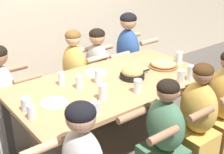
# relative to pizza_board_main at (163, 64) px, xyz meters

# --- Properties ---
(ground_plane) EXTENTS (18.00, 18.00, 0.00)m
(ground_plane) POSITION_rel_pizza_board_main_xyz_m (-0.67, 0.03, -0.82)
(ground_plane) COLOR #514C47
(ground_plane) RESTS_ON ground
(dining_table) EXTENTS (1.94, 1.03, 0.79)m
(dining_table) POSITION_rel_pizza_board_main_xyz_m (-0.67, 0.03, -0.11)
(dining_table) COLOR tan
(dining_table) RESTS_ON ground
(pizza_board_main) EXTENTS (0.31, 0.31, 0.06)m
(pizza_board_main) POSITION_rel_pizza_board_main_xyz_m (0.00, 0.00, 0.00)
(pizza_board_main) COLOR brown
(pizza_board_main) RESTS_ON dining_table
(skillet_bowl) EXTENTS (0.35, 0.24, 0.13)m
(skillet_bowl) POSITION_rel_pizza_board_main_xyz_m (-0.45, -0.01, 0.02)
(skillet_bowl) COLOR black
(skillet_bowl) RESTS_ON dining_table
(empty_plate_a) EXTENTS (0.23, 0.23, 0.02)m
(empty_plate_a) POSITION_rel_pizza_board_main_xyz_m (-1.31, -0.01, -0.02)
(empty_plate_a) COLOR white
(empty_plate_a) RESTS_ON dining_table
(empty_plate_b) EXTENTS (0.23, 0.23, 0.02)m
(empty_plate_b) POSITION_rel_pizza_board_main_xyz_m (-0.68, 0.30, -0.02)
(empty_plate_b) COLOR white
(empty_plate_b) RESTS_ON dining_table
(cocktail_glass_blue) EXTENTS (0.08, 0.08, 0.14)m
(cocktail_glass_blue) POSITION_rel_pizza_board_main_xyz_m (-1.14, -0.37, 0.02)
(cocktail_glass_blue) COLOR silver
(cocktail_glass_blue) RESTS_ON dining_table
(drinking_glass_a) EXTENTS (0.07, 0.07, 0.14)m
(drinking_glass_a) POSITION_rel_pizza_board_main_xyz_m (-0.18, -0.40, 0.03)
(drinking_glass_a) COLOR silver
(drinking_glass_a) RESTS_ON dining_table
(drinking_glass_b) EXTENTS (0.06, 0.06, 0.12)m
(drinking_glass_b) POSITION_rel_pizza_board_main_xyz_m (-0.99, 0.11, 0.03)
(drinking_glass_b) COLOR silver
(drinking_glass_b) RESTS_ON dining_table
(drinking_glass_c) EXTENTS (0.07, 0.07, 0.14)m
(drinking_glass_c) POSITION_rel_pizza_board_main_xyz_m (-0.95, -0.20, 0.03)
(drinking_glass_c) COLOR silver
(drinking_glass_c) RESTS_ON dining_table
(drinking_glass_d) EXTENTS (0.08, 0.08, 0.13)m
(drinking_glass_d) POSITION_rel_pizza_board_main_xyz_m (-0.78, 0.09, 0.04)
(drinking_glass_d) COLOR silver
(drinking_glass_d) RESTS_ON dining_table
(drinking_glass_e) EXTENTS (0.06, 0.06, 0.13)m
(drinking_glass_e) POSITION_rel_pizza_board_main_xyz_m (-1.08, 0.26, 0.03)
(drinking_glass_e) COLOR silver
(drinking_glass_e) RESTS_ON dining_table
(drinking_glass_f) EXTENTS (0.08, 0.08, 0.11)m
(drinking_glass_f) POSITION_rel_pizza_board_main_xyz_m (-1.54, 0.02, 0.02)
(drinking_glass_f) COLOR silver
(drinking_glass_f) RESTS_ON dining_table
(drinking_glass_g) EXTENTS (0.07, 0.07, 0.15)m
(drinking_glass_g) POSITION_rel_pizza_board_main_xyz_m (-0.03, -0.39, 0.04)
(drinking_glass_g) COLOR silver
(drinking_glass_g) RESTS_ON dining_table
(drinking_glass_h) EXTENTS (0.07, 0.07, 0.12)m
(drinking_glass_h) POSITION_rel_pizza_board_main_xyz_m (-0.62, -0.28, 0.02)
(drinking_glass_h) COLOR silver
(drinking_glass_h) RESTS_ON dining_table
(drinking_glass_i) EXTENTS (0.06, 0.06, 0.12)m
(drinking_glass_i) POSITION_rel_pizza_board_main_xyz_m (-1.56, -0.13, 0.02)
(drinking_glass_i) COLOR silver
(drinking_glass_i) RESTS_ON dining_table
(drinking_glass_j) EXTENTS (0.08, 0.08, 0.13)m
(drinking_glass_j) POSITION_rel_pizza_board_main_xyz_m (0.22, -0.02, 0.03)
(drinking_glass_j) COLOR silver
(drinking_glass_j) RESTS_ON dining_table
(diner_far_center) EXTENTS (0.51, 0.40, 1.14)m
(diner_far_center) POSITION_rel_pizza_board_main_xyz_m (-0.64, 0.77, -0.31)
(diner_far_center) COLOR gold
(diner_far_center) RESTS_ON ground
(diner_far_right) EXTENTS (0.51, 0.40, 1.23)m
(diner_far_right) POSITION_rel_pizza_board_main_xyz_m (0.16, 0.77, -0.25)
(diner_far_right) COLOR #2D5193
(diner_far_right) RESTS_ON ground
(diner_near_right) EXTENTS (0.51, 0.40, 1.14)m
(diner_near_right) POSITION_rel_pizza_board_main_xyz_m (0.10, -0.70, -0.31)
(diner_near_right) COLOR gold
(diner_near_right) RESTS_ON ground
(diner_near_center) EXTENTS (0.51, 0.40, 1.09)m
(diner_near_center) POSITION_rel_pizza_board_main_xyz_m (-0.70, -0.70, -0.33)
(diner_near_center) COLOR #477556
(diner_near_center) RESTS_ON ground
(diner_near_midright) EXTENTS (0.51, 0.40, 1.12)m
(diner_near_midright) POSITION_rel_pizza_board_main_xyz_m (-0.28, -0.70, -0.32)
(diner_near_midright) COLOR gold
(diner_near_midright) RESTS_ON ground
(diner_far_left) EXTENTS (0.51, 0.40, 1.13)m
(diner_far_left) POSITION_rel_pizza_board_main_xyz_m (-1.48, 0.77, -0.30)
(diner_far_left) COLOR silver
(diner_far_left) RESTS_ON ground
(diner_far_midright) EXTENTS (0.51, 0.40, 1.11)m
(diner_far_midright) POSITION_rel_pizza_board_main_xyz_m (-0.32, 0.77, -0.32)
(diner_far_midright) COLOR #99999E
(diner_far_midright) RESTS_ON ground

